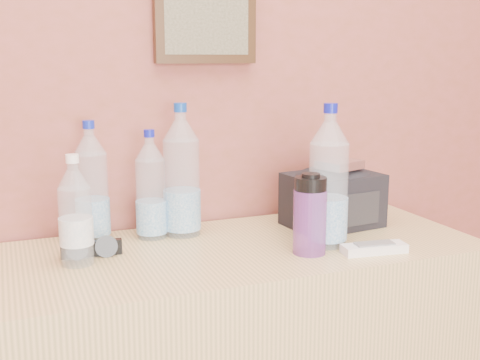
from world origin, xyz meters
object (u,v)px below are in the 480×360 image
Objects in this scene: pet_large_a at (92,188)px; toiletry_bag at (333,196)px; pet_large_c at (151,191)px; pet_large_d at (328,184)px; nalgene_bottle at (310,214)px; pet_small at (75,217)px; pet_large_b at (182,178)px; foil_packet at (339,164)px; ac_remote at (374,248)px; sunglasses at (92,249)px.

pet_large_a reaches higher than toiletry_bag.
toiletry_bag is (0.53, -0.08, -0.04)m from pet_large_c.
pet_large_d is 0.11m from nalgene_bottle.
pet_small is at bearing 171.92° from pet_large_d.
pet_large_b is 3.23× the size of foil_packet.
foil_packet is (0.75, 0.04, 0.07)m from pet_small.
pet_large_d is at bearing -130.39° from foil_packet.
pet_large_b is at bearing 147.48° from ac_remote.
nalgene_bottle is at bearing 166.22° from ac_remote.
pet_large_a is at bearing 167.20° from foil_packet.
pet_large_a is at bearing 84.02° from sunglasses.
toiletry_bag is (0.75, 0.07, -0.03)m from pet_small.
pet_large_d is 0.20m from ac_remote.
sunglasses is at bearing -150.00° from pet_large_c.
pet_small is 0.12m from sunglasses.
sunglasses is (-0.18, -0.10, -0.11)m from pet_large_c.
pet_large_b is 0.98× the size of pet_large_d.
foil_packet is at bearing 2.99° from pet_small.
ac_remote is 0.28m from toiletry_bag.
pet_large_b is 2.20× the size of ac_remote.
sunglasses is at bearing 179.39° from foil_packet.
pet_small is (-0.07, -0.19, -0.03)m from pet_large_a.
pet_large_d reaches higher than toiletry_bag.
pet_large_a is 1.25× the size of toiletry_bag.
pet_large_d is 0.17m from foil_packet.
sunglasses is (-0.27, -0.10, -0.14)m from pet_large_b.
foil_packet is at bearing 4.01° from sunglasses.
pet_large_c is at bearing -15.65° from pet_large_a.
toiletry_bag reaches higher than ac_remote.
nalgene_bottle is at bearing -48.04° from pet_large_b.
pet_large_a reaches higher than sunglasses.
foil_packet is (0.71, -0.01, 0.17)m from sunglasses.
toiletry_bag is 0.10m from foil_packet.
pet_large_b is at bearing 25.53° from pet_small.
pet_large_c is 0.48m from pet_large_d.
pet_large_d reaches higher than foil_packet.
nalgene_bottle reaches higher than sunglasses.
sunglasses is at bearing 49.63° from pet_small.
pet_small reaches higher than sunglasses.
pet_large_d is 2.50× the size of sunglasses.
foil_packet is at bearing 89.78° from ac_remote.
pet_large_b reaches higher than pet_large_a.
pet_large_a is 2.17× the size of sunglasses.
sunglasses is 0.58× the size of toiletry_bag.
pet_large_a is 0.16m from pet_large_c.
pet_large_c is 1.45× the size of nalgene_bottle.
pet_large_a is 0.64m from pet_large_d.
pet_large_d reaches higher than pet_small.
pet_large_c is 1.15× the size of toiletry_bag.
pet_large_b is 0.38m from nalgene_bottle.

